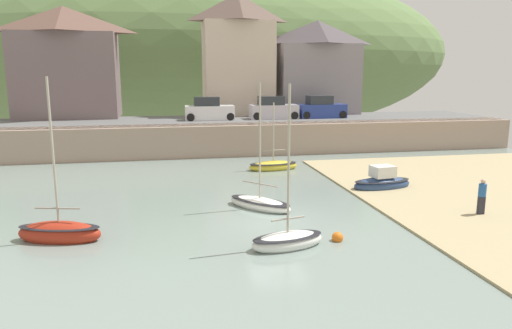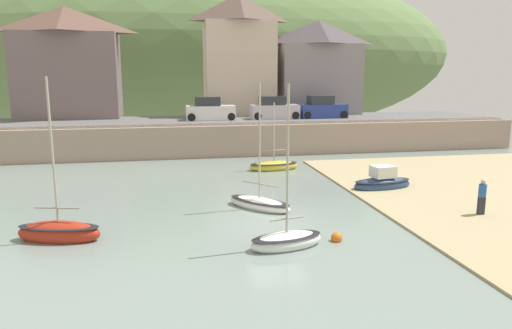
{
  "view_description": "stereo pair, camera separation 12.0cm",
  "coord_description": "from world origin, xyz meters",
  "px_view_note": "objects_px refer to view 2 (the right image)",
  "views": [
    {
      "loc": [
        -4.78,
        -19.6,
        6.49
      ],
      "look_at": [
        -0.06,
        4.66,
        1.62
      ],
      "focal_mm": 33.49,
      "sensor_mm": 36.0,
      "label": 1
    },
    {
      "loc": [
        -4.67,
        -19.63,
        6.49
      ],
      "look_at": [
        -0.06,
        4.66,
        1.62
      ],
      "focal_mm": 33.49,
      "sensor_mm": 36.0,
      "label": 2
    }
  ],
  "objects_px": {
    "sailboat_tall_mast": "(274,166)",
    "parked_car_end_of_row": "(322,109)",
    "fishing_boat_green": "(260,203)",
    "person_on_slipway": "(482,195)",
    "dinghy_open_wooden": "(287,240)",
    "parked_car_near_slipway": "(210,110)",
    "sailboat_blue_trim": "(59,232)",
    "sailboat_far_left": "(382,183)",
    "parked_car_by_wall": "(274,109)",
    "waterfront_building_centre": "(239,54)",
    "waterfront_building_right": "(318,67)",
    "mooring_buoy": "(337,238)",
    "waterfront_building_left": "(68,62)"
  },
  "relations": [
    {
      "from": "waterfront_building_centre",
      "to": "mooring_buoy",
      "type": "height_order",
      "value": "waterfront_building_centre"
    },
    {
      "from": "waterfront_building_centre",
      "to": "parked_car_by_wall",
      "type": "relative_size",
      "value": 2.66
    },
    {
      "from": "sailboat_far_left",
      "to": "mooring_buoy",
      "type": "height_order",
      "value": "sailboat_far_left"
    },
    {
      "from": "waterfront_building_left",
      "to": "dinghy_open_wooden",
      "type": "xyz_separation_m",
      "value": [
        12.52,
        -28.41,
        -6.96
      ]
    },
    {
      "from": "waterfront_building_centre",
      "to": "sailboat_blue_trim",
      "type": "relative_size",
      "value": 1.68
    },
    {
      "from": "parked_car_near_slipway",
      "to": "parked_car_end_of_row",
      "type": "distance_m",
      "value": 9.91
    },
    {
      "from": "sailboat_blue_trim",
      "to": "dinghy_open_wooden",
      "type": "relative_size",
      "value": 1.05
    },
    {
      "from": "dinghy_open_wooden",
      "to": "waterfront_building_left",
      "type": "bearing_deg",
      "value": 101.22
    },
    {
      "from": "waterfront_building_centre",
      "to": "fishing_boat_green",
      "type": "relative_size",
      "value": 1.79
    },
    {
      "from": "sailboat_tall_mast",
      "to": "person_on_slipway",
      "type": "bearing_deg",
      "value": -66.5
    },
    {
      "from": "dinghy_open_wooden",
      "to": "parked_car_end_of_row",
      "type": "bearing_deg",
      "value": 56.14
    },
    {
      "from": "waterfront_building_right",
      "to": "mooring_buoy",
      "type": "bearing_deg",
      "value": -106.27
    },
    {
      "from": "waterfront_building_right",
      "to": "person_on_slipway",
      "type": "bearing_deg",
      "value": -91.48
    },
    {
      "from": "waterfront_building_centre",
      "to": "dinghy_open_wooden",
      "type": "distance_m",
      "value": 29.55
    },
    {
      "from": "sailboat_tall_mast",
      "to": "parked_car_end_of_row",
      "type": "relative_size",
      "value": 1.12
    },
    {
      "from": "dinghy_open_wooden",
      "to": "sailboat_far_left",
      "type": "relative_size",
      "value": 1.72
    },
    {
      "from": "sailboat_far_left",
      "to": "parked_car_by_wall",
      "type": "xyz_separation_m",
      "value": [
        -2.48,
        16.28,
        2.83
      ]
    },
    {
      "from": "waterfront_building_centre",
      "to": "parked_car_near_slipway",
      "type": "height_order",
      "value": "waterfront_building_centre"
    },
    {
      "from": "waterfront_building_right",
      "to": "sailboat_blue_trim",
      "type": "bearing_deg",
      "value": -125.85
    },
    {
      "from": "dinghy_open_wooden",
      "to": "mooring_buoy",
      "type": "relative_size",
      "value": 14.01
    },
    {
      "from": "waterfront_building_centre",
      "to": "parked_car_by_wall",
      "type": "bearing_deg",
      "value": -62.6
    },
    {
      "from": "person_on_slipway",
      "to": "sailboat_blue_trim",
      "type": "bearing_deg",
      "value": 179.11
    },
    {
      "from": "sailboat_blue_trim",
      "to": "sailboat_far_left",
      "type": "bearing_deg",
      "value": 32.39
    },
    {
      "from": "sailboat_tall_mast",
      "to": "sailboat_blue_trim",
      "type": "xyz_separation_m",
      "value": [
        -11.22,
        -11.66,
        0.08
      ]
    },
    {
      "from": "sailboat_blue_trim",
      "to": "sailboat_far_left",
      "type": "height_order",
      "value": "sailboat_blue_trim"
    },
    {
      "from": "waterfront_building_left",
      "to": "parked_car_end_of_row",
      "type": "xyz_separation_m",
      "value": [
        21.84,
        -4.5,
        -4.04
      ]
    },
    {
      "from": "sailboat_tall_mast",
      "to": "mooring_buoy",
      "type": "height_order",
      "value": "sailboat_tall_mast"
    },
    {
      "from": "waterfront_building_right",
      "to": "parked_car_near_slipway",
      "type": "bearing_deg",
      "value": -157.52
    },
    {
      "from": "waterfront_building_right",
      "to": "dinghy_open_wooden",
      "type": "distance_m",
      "value": 30.92
    },
    {
      "from": "parked_car_near_slipway",
      "to": "parked_car_by_wall",
      "type": "height_order",
      "value": "same"
    },
    {
      "from": "fishing_boat_green",
      "to": "mooring_buoy",
      "type": "relative_size",
      "value": 13.8
    },
    {
      "from": "waterfront_building_right",
      "to": "mooring_buoy",
      "type": "relative_size",
      "value": 19.74
    },
    {
      "from": "parked_car_near_slipway",
      "to": "mooring_buoy",
      "type": "height_order",
      "value": "parked_car_near_slipway"
    },
    {
      "from": "mooring_buoy",
      "to": "parked_car_by_wall",
      "type": "bearing_deg",
      "value": 83.04
    },
    {
      "from": "waterfront_building_right",
      "to": "sailboat_far_left",
      "type": "xyz_separation_m",
      "value": [
        -2.84,
        -20.78,
        -6.5
      ]
    },
    {
      "from": "sailboat_blue_trim",
      "to": "fishing_boat_green",
      "type": "xyz_separation_m",
      "value": [
        8.53,
        2.87,
        -0.09
      ]
    },
    {
      "from": "waterfront_building_centre",
      "to": "sailboat_far_left",
      "type": "height_order",
      "value": "waterfront_building_centre"
    },
    {
      "from": "sailboat_blue_trim",
      "to": "person_on_slipway",
      "type": "bearing_deg",
      "value": 13.31
    },
    {
      "from": "sailboat_blue_trim",
      "to": "mooring_buoy",
      "type": "bearing_deg",
      "value": 2.94
    },
    {
      "from": "sailboat_far_left",
      "to": "parked_car_near_slipway",
      "type": "xyz_separation_m",
      "value": [
        -8.03,
        16.28,
        2.83
      ]
    },
    {
      "from": "sailboat_blue_trim",
      "to": "parked_car_by_wall",
      "type": "height_order",
      "value": "sailboat_blue_trim"
    },
    {
      "from": "waterfront_building_centre",
      "to": "sailboat_blue_trim",
      "type": "bearing_deg",
      "value": -113.19
    },
    {
      "from": "dinghy_open_wooden",
      "to": "parked_car_end_of_row",
      "type": "relative_size",
      "value": 1.51
    },
    {
      "from": "mooring_buoy",
      "to": "person_on_slipway",
      "type": "bearing_deg",
      "value": 13.65
    },
    {
      "from": "sailboat_far_left",
      "to": "parked_car_end_of_row",
      "type": "height_order",
      "value": "parked_car_end_of_row"
    },
    {
      "from": "sailboat_tall_mast",
      "to": "fishing_boat_green",
      "type": "distance_m",
      "value": 9.2
    },
    {
      "from": "sailboat_tall_mast",
      "to": "waterfront_building_left",
      "type": "bearing_deg",
      "value": 130.2
    },
    {
      "from": "fishing_boat_green",
      "to": "parked_car_near_slipway",
      "type": "height_order",
      "value": "fishing_boat_green"
    },
    {
      "from": "dinghy_open_wooden",
      "to": "parked_car_near_slipway",
      "type": "bearing_deg",
      "value": 78.86
    },
    {
      "from": "fishing_boat_green",
      "to": "person_on_slipway",
      "type": "distance_m",
      "value": 10.13
    }
  ]
}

